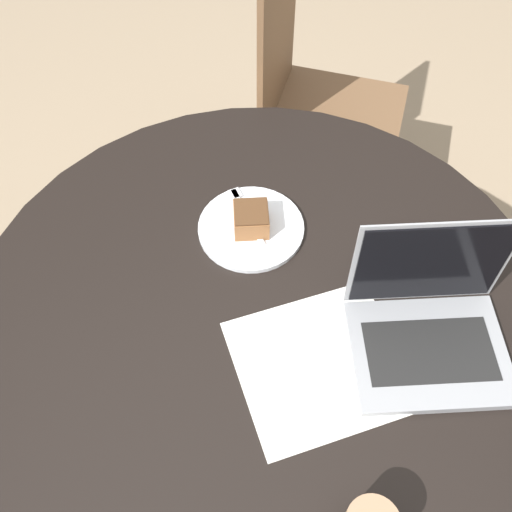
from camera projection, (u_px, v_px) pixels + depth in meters
ground_plane at (260, 432)px, 1.81m from camera, size 12.00×12.00×0.00m
dining_table at (261, 341)px, 1.32m from camera, size 1.20×1.20×0.75m
chair at (313, 102)px, 1.91m from camera, size 0.58×0.58×1.00m
paper_document at (321, 364)px, 1.13m from camera, size 0.31×0.29×0.00m
plate at (251, 228)px, 1.31m from camera, size 0.23×0.23×0.01m
cake_slice at (251, 219)px, 1.28m from camera, size 0.09×0.09×0.05m
fork at (244, 210)px, 1.33m from camera, size 0.03×0.17×0.00m
laptop at (429, 327)px, 1.12m from camera, size 0.35×0.31×0.26m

